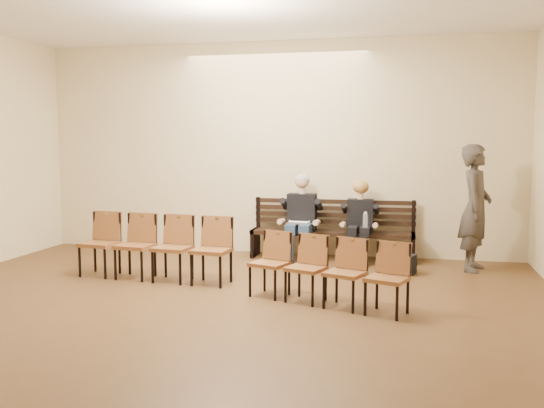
{
  "coord_description": "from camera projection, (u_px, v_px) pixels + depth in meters",
  "views": [
    {
      "loc": [
        2.14,
        -4.85,
        1.88
      ],
      "look_at": [
        0.15,
        4.05,
        0.93
      ],
      "focal_mm": 40.0,
      "sensor_mm": 36.0,
      "label": 1
    }
  ],
  "objects": [
    {
      "name": "passerby",
      "position": [
        476.0,
        198.0,
        8.71
      ],
      "size": [
        0.68,
        0.87,
        2.11
      ],
      "primitive_type": "imported",
      "rotation": [
        0.0,
        0.0,
        1.32
      ],
      "color": "#3B3530",
      "rests_on": "ground"
    },
    {
      "name": "water_bottle",
      "position": [
        365.0,
        228.0,
        9.15
      ],
      "size": [
        0.09,
        0.09,
        0.24
      ],
      "primitive_type": "cylinder",
      "rotation": [
        0.0,
        0.0,
        0.21
      ],
      "color": "silver",
      "rests_on": "bench"
    },
    {
      "name": "laptop",
      "position": [
        298.0,
        225.0,
        9.46
      ],
      "size": [
        0.37,
        0.32,
        0.24
      ],
      "primitive_type": "cube",
      "rotation": [
        0.0,
        0.0,
        -0.18
      ],
      "color": "#B9B9BE",
      "rests_on": "bench"
    },
    {
      "name": "seated_woman",
      "position": [
        360.0,
        225.0,
        9.39
      ],
      "size": [
        0.49,
        0.68,
        1.15
      ],
      "primitive_type": null,
      "color": "black",
      "rests_on": "ground"
    },
    {
      "name": "seated_man",
      "position": [
        301.0,
        217.0,
        9.59
      ],
      "size": [
        0.56,
        0.77,
        1.34
      ],
      "primitive_type": null,
      "color": "black",
      "rests_on": "ground"
    },
    {
      "name": "bench",
      "position": [
        332.0,
        245.0,
        9.64
      ],
      "size": [
        2.6,
        0.9,
        0.45
      ],
      "primitive_type": "cube",
      "color": "black",
      "rests_on": "ground"
    },
    {
      "name": "room_walls",
      "position": [
        183.0,
        73.0,
        5.87
      ],
      "size": [
        8.02,
        10.01,
        3.51
      ],
      "color": "beige",
      "rests_on": "ground"
    },
    {
      "name": "ground",
      "position": [
        156.0,
        354.0,
        5.37
      ],
      "size": [
        10.0,
        10.0,
        0.0
      ],
      "primitive_type": "plane",
      "color": "#54371D",
      "rests_on": "ground"
    },
    {
      "name": "chair_row_front",
      "position": [
        325.0,
        271.0,
        6.93
      ],
      "size": [
        1.95,
        1.05,
        0.79
      ],
      "primitive_type": "cube",
      "rotation": [
        0.0,
        0.0,
        -0.34
      ],
      "color": "brown",
      "rests_on": "ground"
    },
    {
      "name": "bag",
      "position": [
        401.0,
        264.0,
        8.6
      ],
      "size": [
        0.43,
        0.35,
        0.28
      ],
      "primitive_type": "cube",
      "rotation": [
        0.0,
        0.0,
        -0.29
      ],
      "color": "black",
      "rests_on": "ground"
    },
    {
      "name": "chair_row_back",
      "position": [
        154.0,
        247.0,
        8.19
      ],
      "size": [
        2.2,
        0.69,
        0.89
      ],
      "primitive_type": "cube",
      "rotation": [
        0.0,
        0.0,
        -0.09
      ],
      "color": "brown",
      "rests_on": "ground"
    }
  ]
}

